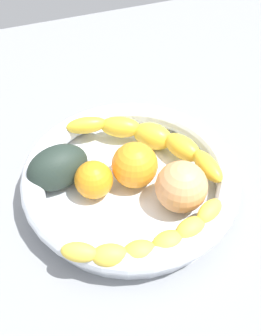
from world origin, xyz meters
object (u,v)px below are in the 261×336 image
object	(u,v)px
orange_mid_left	(136,167)
banana_draped_left	(151,243)
fruit_bowl	(130,178)
peach_blush	(181,187)
banana_draped_right	(150,139)
orange_front	(95,182)
avocado_dark	(58,167)

from	to	relation	value
orange_mid_left	banana_draped_left	bearing A→B (deg)	-12.84
fruit_bowl	peach_blush	bearing A→B (deg)	38.64
banana_draped_left	banana_draped_right	bearing A→B (deg)	157.38
orange_front	peach_blush	world-z (taller)	peach_blush
orange_mid_left	avocado_dark	xyz separation A→B (cm)	(-4.32, -10.33, -0.29)
banana_draped_left	orange_mid_left	xyz separation A→B (cm)	(-11.64, 2.65, 0.79)
orange_front	peach_blush	distance (cm)	11.99
orange_mid_left	avocado_dark	world-z (taller)	orange_mid_left
peach_blush	orange_mid_left	bearing A→B (deg)	-142.99
banana_draped_right	peach_blush	bearing A→B (deg)	-1.20
banana_draped_right	orange_front	size ratio (longest dim) A/B	3.67
fruit_bowl	banana_draped_left	xyz separation A→B (cm)	(12.13, -2.01, 1.82)
peach_blush	orange_front	bearing A→B (deg)	-118.96
banana_draped_left	fruit_bowl	bearing A→B (deg)	170.61
banana_draped_right	orange_front	distance (cm)	12.05
orange_mid_left	avocado_dark	distance (cm)	11.20
banana_draped_right	avocado_dark	world-z (taller)	avocado_dark
fruit_bowl	banana_draped_right	world-z (taller)	banana_draped_right
banana_draped_right	peach_blush	size ratio (longest dim) A/B	2.81
fruit_bowl	orange_mid_left	xyz separation A→B (cm)	(0.49, 0.65, 2.61)
banana_draped_left	avocado_dark	size ratio (longest dim) A/B	2.44
fruit_bowl	peach_blush	distance (cm)	8.41
banana_draped_right	orange_mid_left	bearing A→B (deg)	-38.95
orange_mid_left	peach_blush	xyz separation A→B (cm)	(5.70, 4.30, 0.23)
orange_front	avocado_dark	xyz separation A→B (cm)	(-4.23, -4.16, 0.32)
peach_blush	avocado_dark	distance (cm)	17.74
orange_front	banana_draped_right	bearing A→B (deg)	117.30
banana_draped_left	orange_mid_left	bearing A→B (deg)	167.16
peach_blush	avocado_dark	bearing A→B (deg)	-124.43
fruit_bowl	banana_draped_left	distance (cm)	12.43
banana_draped_left	orange_front	xyz separation A→B (cm)	(-11.73, -3.51, 0.18)
fruit_bowl	banana_draped_right	bearing A→B (deg)	134.68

